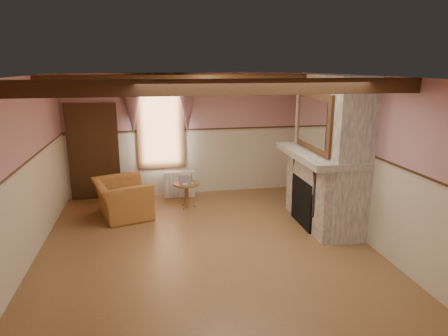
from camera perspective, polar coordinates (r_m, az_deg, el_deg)
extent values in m
cube|color=brown|center=(6.88, -2.57, -11.05)|extent=(5.50, 6.00, 0.01)
cube|color=silver|center=(6.21, -2.87, 12.96)|extent=(5.50, 6.00, 0.01)
cube|color=#B07A7C|center=(9.32, -5.31, 4.76)|extent=(5.50, 0.02, 2.80)
cube|color=#B07A7C|center=(3.62, 4.11, -11.16)|extent=(5.50, 0.02, 2.80)
cube|color=#B07A7C|center=(6.62, -27.00, -0.78)|extent=(0.02, 6.00, 2.80)
cube|color=#B07A7C|center=(7.29, 19.21, 1.29)|extent=(0.02, 6.00, 2.80)
cube|color=black|center=(7.74, 11.59, -4.76)|extent=(0.20, 0.95, 0.90)
imported|color=#9E662D|center=(8.26, -14.28, -4.24)|extent=(1.29, 1.39, 0.75)
cylinder|color=brown|center=(8.55, -5.36, -3.91)|extent=(0.59, 0.59, 0.55)
cube|color=#B7AD8C|center=(8.48, -5.51, -1.42)|extent=(0.31, 0.36, 0.20)
cube|color=silver|center=(9.26, -6.42, -2.32)|extent=(0.71, 0.22, 0.60)
imported|color=brown|center=(7.74, 13.14, 2.94)|extent=(0.37, 0.37, 0.09)
cube|color=black|center=(8.29, 11.46, 4.17)|extent=(0.14, 0.24, 0.20)
cylinder|color=gold|center=(7.76, 13.06, 3.69)|extent=(0.11, 0.11, 0.28)
cylinder|color=#AF152F|center=(7.03, 15.71, 1.93)|extent=(0.06, 0.06, 0.16)
cylinder|color=gold|center=(7.27, 14.81, 2.22)|extent=(0.06, 0.06, 0.12)
cube|color=gray|center=(7.66, 14.90, 2.22)|extent=(0.85, 2.00, 2.80)
cube|color=gray|center=(7.60, 13.65, 1.89)|extent=(1.05, 2.05, 0.12)
cube|color=silver|center=(7.42, 12.62, 6.44)|extent=(0.06, 1.44, 1.04)
cube|color=black|center=(9.37, -18.12, 1.97)|extent=(1.10, 0.10, 2.10)
cube|color=white|center=(9.21, -9.07, 6.11)|extent=(1.06, 0.08, 2.02)
cube|color=gray|center=(9.06, -9.20, 9.79)|extent=(1.30, 0.14, 1.40)
cube|color=black|center=(5.03, -0.93, 11.49)|extent=(5.50, 0.18, 0.20)
cube|color=black|center=(7.40, -4.17, 12.41)|extent=(5.50, 0.18, 0.20)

